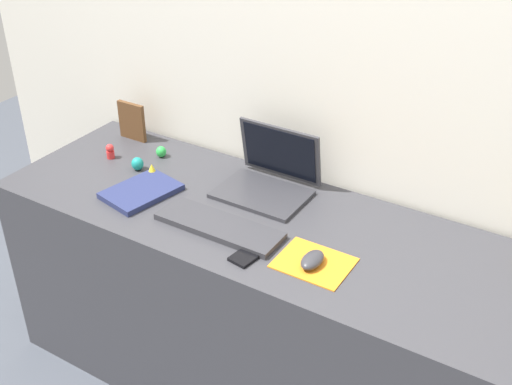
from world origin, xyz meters
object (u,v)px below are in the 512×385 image
at_px(mouse, 312,260).
at_px(toy_figurine_green, 161,152).
at_px(keyboard, 219,226).
at_px(toy_figurine_teal, 137,164).
at_px(notebook_pad, 141,191).
at_px(toy_figurine_yellow, 152,170).
at_px(cell_phone, 250,253).
at_px(picture_frame, 132,121).
at_px(toy_figurine_red, 110,151).
at_px(laptop, 270,175).

xyz_separation_m(mouse, toy_figurine_green, (-0.78, 0.29, 0.00)).
distance_m(keyboard, toy_figurine_teal, 0.49).
distance_m(keyboard, notebook_pad, 0.34).
xyz_separation_m(keyboard, mouse, (0.33, -0.02, 0.01)).
distance_m(mouse, toy_figurine_yellow, 0.74).
height_order(cell_phone, picture_frame, picture_frame).
xyz_separation_m(notebook_pad, toy_figurine_red, (-0.26, 0.14, 0.02)).
relative_size(cell_phone, toy_figurine_green, 3.04).
height_order(keyboard, toy_figurine_teal, toy_figurine_teal).
height_order(toy_figurine_red, toy_figurine_teal, toy_figurine_red).
distance_m(keyboard, cell_phone, 0.17).
relative_size(toy_figurine_green, toy_figurine_red, 0.75).
distance_m(keyboard, toy_figurine_yellow, 0.41).
xyz_separation_m(cell_phone, toy_figurine_teal, (-0.61, 0.22, 0.02)).
bearing_deg(mouse, notebook_pad, 175.74).
xyz_separation_m(notebook_pad, picture_frame, (-0.30, 0.31, 0.06)).
bearing_deg(toy_figurine_yellow, toy_figurine_teal, 173.69).
relative_size(laptop, keyboard, 0.73).
xyz_separation_m(keyboard, toy_figurine_green, (-0.45, 0.28, 0.01)).
bearing_deg(picture_frame, toy_figurine_teal, -45.70).
relative_size(mouse, toy_figurine_teal, 1.99).
xyz_separation_m(picture_frame, toy_figurine_teal, (0.18, -0.18, -0.05)).
xyz_separation_m(laptop, toy_figurine_red, (-0.62, -0.12, -0.03)).
distance_m(laptop, cell_phone, 0.38).
bearing_deg(toy_figurine_yellow, cell_phone, -21.55).
distance_m(laptop, keyboard, 0.29).
xyz_separation_m(notebook_pad, toy_figurine_teal, (-0.12, 0.12, 0.01)).
bearing_deg(mouse, laptop, 136.37).
xyz_separation_m(laptop, keyboard, (-0.01, -0.29, -0.04)).
height_order(mouse, toy_figurine_green, toy_figurine_green).
xyz_separation_m(cell_phone, picture_frame, (-0.79, 0.40, 0.07)).
relative_size(keyboard, cell_phone, 3.20).
xyz_separation_m(laptop, toy_figurine_yellow, (-0.40, -0.14, -0.03)).
height_order(keyboard, toy_figurine_red, toy_figurine_red).
distance_m(mouse, toy_figurine_green, 0.84).
bearing_deg(mouse, toy_figurine_teal, 167.66).
relative_size(keyboard, toy_figurine_green, 9.74).
relative_size(picture_frame, toy_figurine_teal, 3.11).
distance_m(cell_phone, toy_figurine_teal, 0.65).
height_order(cell_phone, toy_figurine_yellow, toy_figurine_yellow).
bearing_deg(notebook_pad, mouse, 7.51).
bearing_deg(picture_frame, laptop, -4.46).
height_order(keyboard, toy_figurine_yellow, toy_figurine_yellow).
bearing_deg(keyboard, notebook_pad, 174.27).
height_order(notebook_pad, toy_figurine_green, toy_figurine_green).
bearing_deg(picture_frame, toy_figurine_green, -17.93).
distance_m(picture_frame, toy_figurine_green, 0.20).
bearing_deg(cell_phone, laptop, 120.60).
distance_m(keyboard, picture_frame, 0.73).
bearing_deg(toy_figurine_teal, keyboard, -18.86).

